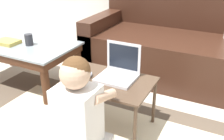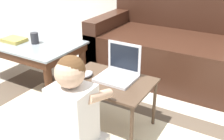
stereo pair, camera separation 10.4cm
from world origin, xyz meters
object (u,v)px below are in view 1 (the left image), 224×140
at_px(couch, 182,47).
at_px(book_on_table, 7,42).
at_px(person_seated, 79,125).
at_px(coffee_table, 23,50).
at_px(laptop, 118,73).
at_px(cup_on_table, 29,40).
at_px(laptop_desk, 109,86).
at_px(computer_mouse, 86,75).

xyz_separation_m(couch, book_on_table, (-1.43, -0.93, 0.11)).
distance_m(person_seated, book_on_table, 1.38).
distance_m(coffee_table, laptop, 1.13).
height_order(couch, coffee_table, couch).
bearing_deg(cup_on_table, couch, 35.47).
bearing_deg(coffee_table, couch, 32.93).
relative_size(coffee_table, laptop_desk, 1.69).
bearing_deg(person_seated, coffee_table, 146.98).
distance_m(coffee_table, laptop_desk, 1.11).
relative_size(laptop, computer_mouse, 2.25).
distance_m(couch, coffee_table, 1.58).
distance_m(laptop_desk, book_on_table, 1.20).
relative_size(couch, computer_mouse, 16.15).
relative_size(laptop_desk, cup_on_table, 5.74).
height_order(person_seated, book_on_table, person_seated).
xyz_separation_m(laptop_desk, computer_mouse, (-0.17, -0.03, 0.06)).
relative_size(person_seated, cup_on_table, 6.97).
distance_m(coffee_table, cup_on_table, 0.16).
height_order(laptop_desk, computer_mouse, computer_mouse).
xyz_separation_m(computer_mouse, cup_on_table, (-0.80, 0.29, 0.05)).
bearing_deg(book_on_table, couch, 32.97).
relative_size(couch, book_on_table, 8.65).
relative_size(couch, person_seated, 2.55).
bearing_deg(computer_mouse, book_on_table, 166.97).
relative_size(coffee_table, computer_mouse, 8.78).
bearing_deg(couch, computer_mouse, -109.86).
height_order(person_seated, cup_on_table, person_seated).
bearing_deg(coffee_table, book_on_table, -146.49).
xyz_separation_m(laptop_desk, person_seated, (0.03, -0.44, -0.03)).
bearing_deg(cup_on_table, book_on_table, -164.17).
relative_size(laptop, cup_on_table, 2.48).
relative_size(laptop_desk, laptop, 2.31).
distance_m(person_seated, cup_on_table, 1.23).
xyz_separation_m(laptop, cup_on_table, (-1.01, 0.20, 0.03)).
xyz_separation_m(laptop, person_seated, (-0.01, -0.50, -0.12)).
xyz_separation_m(couch, coffee_table, (-1.32, -0.86, 0.03)).
bearing_deg(laptop, couch, 78.64).
height_order(laptop_desk, book_on_table, book_on_table).
xyz_separation_m(coffee_table, laptop_desk, (1.07, -0.28, 0.00)).
height_order(laptop, person_seated, person_seated).
height_order(laptop, book_on_table, laptop).
relative_size(computer_mouse, cup_on_table, 1.10).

